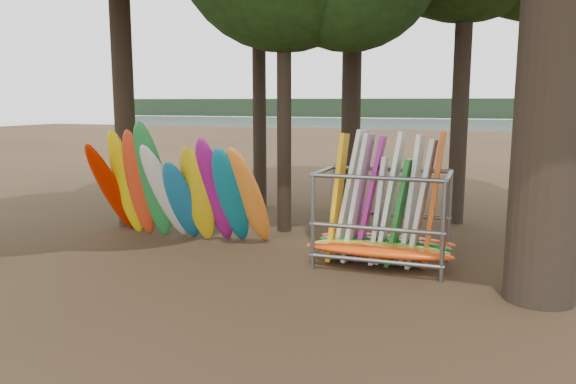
% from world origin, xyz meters
% --- Properties ---
extents(ground, '(120.00, 120.00, 0.00)m').
position_xyz_m(ground, '(0.00, 0.00, 0.00)').
color(ground, '#47331E').
rests_on(ground, ground).
extents(lake, '(160.00, 160.00, 0.00)m').
position_xyz_m(lake, '(0.00, 60.00, 0.00)').
color(lake, gray).
rests_on(lake, ground).
extents(far_shore, '(160.00, 4.00, 4.00)m').
position_xyz_m(far_shore, '(0.00, 110.00, 2.00)').
color(far_shore, black).
rests_on(far_shore, ground).
extents(kayak_row, '(4.52, 2.13, 3.10)m').
position_xyz_m(kayak_row, '(-3.40, 1.51, 1.28)').
color(kayak_row, '#BF1A00').
rests_on(kayak_row, ground).
extents(storage_rack, '(3.03, 1.57, 2.85)m').
position_xyz_m(storage_rack, '(1.66, 1.26, 0.96)').
color(storage_rack, slate).
rests_on(storage_rack, ground).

